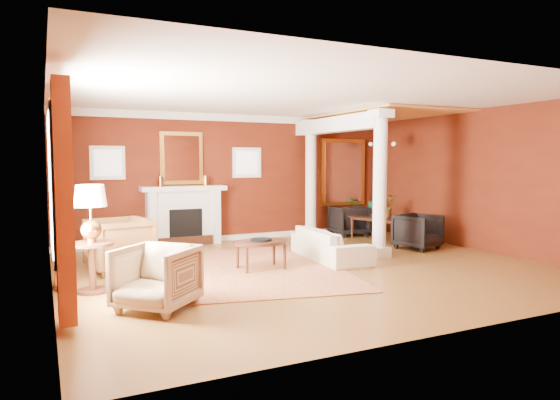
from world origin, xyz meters
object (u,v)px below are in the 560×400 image
armchair_leopard (119,242)px  dining_table (385,222)px  sofa (330,239)px  armchair_stripe (156,274)px  side_table (91,220)px  coffee_table (261,243)px

armchair_leopard → dining_table: size_ratio=0.66×
sofa → armchair_stripe: 3.98m
sofa → side_table: (-4.21, -0.56, 0.63)m
sofa → armchair_leopard: armchair_leopard is taller
armchair_stripe → side_table: bearing=162.8°
dining_table → armchair_stripe: bearing=103.8°
sofa → armchair_leopard: size_ratio=2.01×
armchair_stripe → side_table: size_ratio=0.58×
sofa → side_table: bearing=102.4°
armchair_leopard → dining_table: (6.06, 0.79, -0.08)m
dining_table → armchair_leopard: bearing=82.6°
armchair_leopard → coffee_table: bearing=57.3°
armchair_leopard → sofa: bearing=69.7°
sofa → dining_table: 2.79m
armchair_stripe → side_table: 1.48m
armchair_leopard → coffee_table: size_ratio=1.01×
armchair_stripe → side_table: side_table is taller
armchair_stripe → coffee_table: armchair_stripe is taller
armchair_leopard → armchair_stripe: size_ratio=1.12×
sofa → dining_table: size_ratio=1.32×
sofa → coffee_table: bearing=103.8°
sofa → coffee_table: sofa is taller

